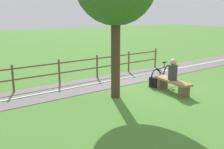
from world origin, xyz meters
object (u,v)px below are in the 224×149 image
at_px(person_seated, 173,71).
at_px(backpack, 154,82).
at_px(bicycle, 162,75).
at_px(bench, 173,84).

height_order(person_seated, backpack, person_seated).
height_order(person_seated, bicycle, person_seated).
height_order(bench, bicycle, bicycle).
height_order(bench, backpack, bench).
xyz_separation_m(bicycle, backpack, (-0.22, 0.60, -0.19)).
bearing_deg(bicycle, backpack, 0.43).
distance_m(bench, person_seated, 0.50).
bearing_deg(bicycle, person_seated, 46.73).
bearing_deg(person_seated, bicycle, -19.91).
relative_size(bench, person_seated, 2.09).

